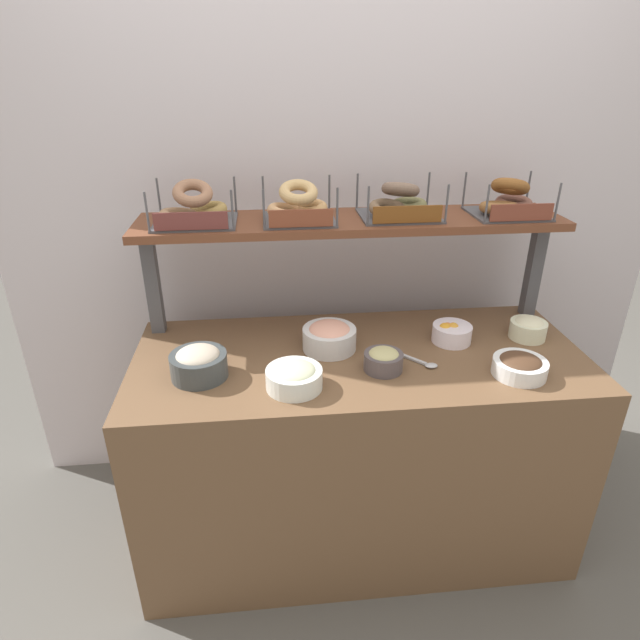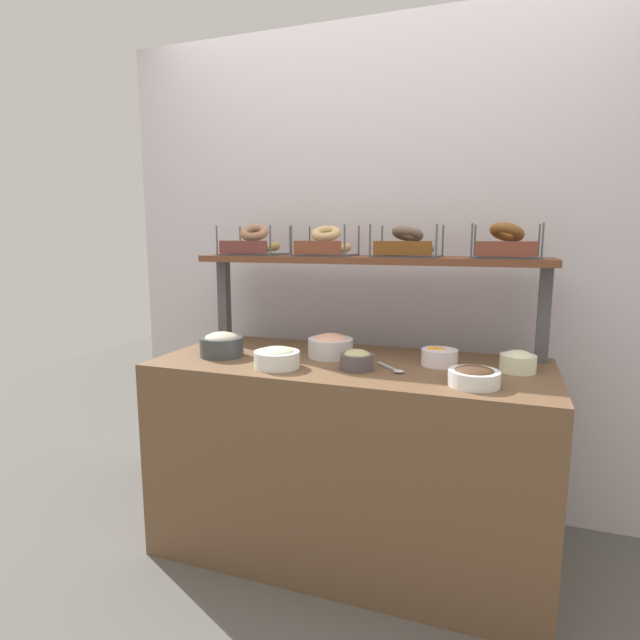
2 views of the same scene
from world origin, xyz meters
TOP-DOWN VIEW (x-y plane):
  - ground_plane at (0.00, 0.00)m, footprint 8.00×8.00m
  - back_wall at (0.00, 0.55)m, footprint 2.83×0.06m
  - deli_counter at (0.00, 0.00)m, footprint 1.63×0.70m
  - shelf_riser_left at (-0.75, 0.27)m, footprint 0.05×0.05m
  - shelf_riser_right at (0.75, 0.27)m, footprint 0.05×0.05m
  - upper_shelf at (0.00, 0.27)m, footprint 1.59×0.32m
  - bowl_potato_salad at (0.66, 0.06)m, footprint 0.14×0.14m
  - bowl_scallion_spread at (-0.25, -0.19)m, footprint 0.18×0.18m
  - bowl_tuna_salad at (-0.56, -0.09)m, footprint 0.19×0.19m
  - bowl_hummus at (0.06, -0.11)m, footprint 0.13×0.13m
  - bowl_fruit_salad at (0.36, 0.06)m, footprint 0.15×0.15m
  - bowl_lox_spread at (-0.11, 0.06)m, footprint 0.20×0.20m
  - bowl_chocolate_spread at (0.51, -0.19)m, footprint 0.18×0.18m
  - serving_spoon_near_plate at (0.20, -0.09)m, footprint 0.14×0.14m
  - bagel_basket_everything at (-0.57, 0.25)m, footprint 0.29×0.25m
  - bagel_basket_sesame at (-0.20, 0.25)m, footprint 0.27×0.26m
  - bagel_basket_poppy at (0.18, 0.27)m, footprint 0.29×0.25m
  - bagel_basket_cinnamon_raisin at (0.59, 0.25)m, footprint 0.27×0.25m

SIDE VIEW (x-z plane):
  - ground_plane at x=0.00m, z-range 0.00..0.00m
  - deli_counter at x=0.00m, z-range 0.00..0.85m
  - serving_spoon_near_plate at x=0.20m, z-range 0.85..0.86m
  - bowl_chocolate_spread at x=0.51m, z-range 0.85..0.92m
  - bowl_fruit_salad at x=0.36m, z-range 0.85..0.93m
  - bowl_hummus at x=0.06m, z-range 0.85..0.93m
  - bowl_scallion_spread at x=-0.25m, z-range 0.85..0.93m
  - bowl_potato_salad at x=0.66m, z-range 0.85..0.93m
  - bowl_lox_spread at x=-0.11m, z-range 0.85..0.95m
  - bowl_tuna_salad at x=-0.56m, z-range 0.85..0.96m
  - shelf_riser_left at x=-0.75m, z-range 0.85..1.25m
  - shelf_riser_right at x=0.75m, z-range 0.85..1.25m
  - back_wall at x=0.00m, z-range 0.00..2.40m
  - upper_shelf at x=0.00m, z-range 1.25..1.28m
  - bagel_basket_poppy at x=0.18m, z-range 1.26..1.40m
  - bagel_basket_everything at x=-0.57m, z-range 1.25..1.41m
  - bagel_basket_cinnamon_raisin at x=0.59m, z-range 1.25..1.41m
  - bagel_basket_sesame at x=-0.20m, z-range 1.26..1.40m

